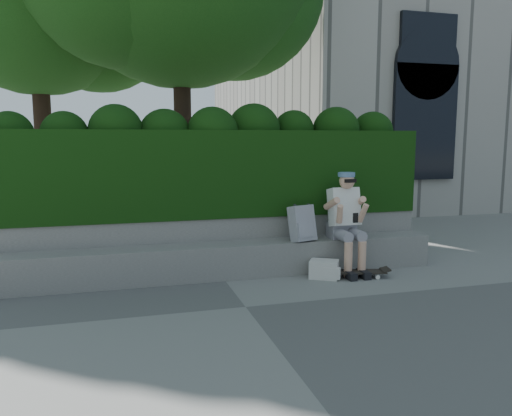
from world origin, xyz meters
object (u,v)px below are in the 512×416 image
object	(u,v)px
skateboard	(354,272)
person	(346,218)
backpack_ground	(324,269)
backpack_plaid	(302,223)

from	to	relation	value
skateboard	person	bearing A→B (deg)	99.22
person	backpack_ground	size ratio (longest dim) A/B	3.74
person	backpack_plaid	distance (m)	0.62
person	skateboard	distance (m)	0.75
backpack_ground	backpack_plaid	bearing A→B (deg)	152.53
person	backpack_plaid	size ratio (longest dim) A/B	2.85
person	skateboard	world-z (taller)	person
backpack_plaid	backpack_ground	world-z (taller)	backpack_plaid
backpack_plaid	person	bearing A→B (deg)	-25.64
skateboard	backpack_plaid	distance (m)	0.94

